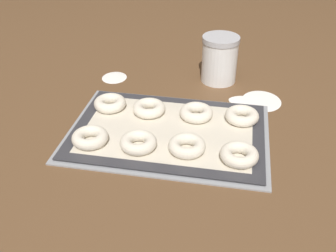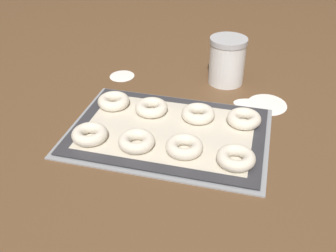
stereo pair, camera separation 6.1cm
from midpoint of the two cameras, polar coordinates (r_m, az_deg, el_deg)
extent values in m
plane|color=brown|center=(1.01, 2.68, -1.21)|extent=(2.80, 2.80, 0.00)
cube|color=#93969B|center=(1.01, 1.71, -1.05)|extent=(0.51, 0.36, 0.01)
cube|color=#333338|center=(1.01, 1.72, -0.80)|extent=(0.49, 0.34, 0.00)
cube|color=beige|center=(1.01, 1.72, -0.79)|extent=(0.43, 0.28, 0.00)
torus|color=silver|center=(0.98, -9.57, -1.23)|extent=(0.09, 0.09, 0.03)
torus|color=silver|center=(0.95, -2.78, -2.25)|extent=(0.09, 0.09, 0.03)
torus|color=silver|center=(0.93, 4.25, -3.04)|extent=(0.09, 0.09, 0.03)
torus|color=silver|center=(0.91, 11.72, -4.59)|extent=(0.09, 0.09, 0.03)
torus|color=silver|center=(1.11, -6.36, 3.57)|extent=(0.09, 0.09, 0.03)
torus|color=silver|center=(1.08, -0.82, 2.65)|extent=(0.09, 0.09, 0.03)
torus|color=silver|center=(1.05, 6.04, 1.74)|extent=(0.09, 0.09, 0.03)
torus|color=silver|center=(1.05, 12.59, 1.01)|extent=(0.09, 0.09, 0.03)
cylinder|color=white|center=(1.25, 9.92, 8.95)|extent=(0.11, 0.11, 0.13)
cylinder|color=#B2B2B7|center=(1.23, 10.25, 12.06)|extent=(0.11, 0.11, 0.02)
ellipsoid|color=white|center=(1.18, 15.59, 3.06)|extent=(0.11, 0.13, 0.00)
ellipsoid|color=white|center=(1.17, 13.59, 3.10)|extent=(0.11, 0.06, 0.00)
ellipsoid|color=white|center=(1.31, -5.36, 7.27)|extent=(0.08, 0.09, 0.00)
camera|label=1|loc=(0.03, -88.27, 1.15)|focal=42.00mm
camera|label=2|loc=(0.03, 91.73, -1.15)|focal=42.00mm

